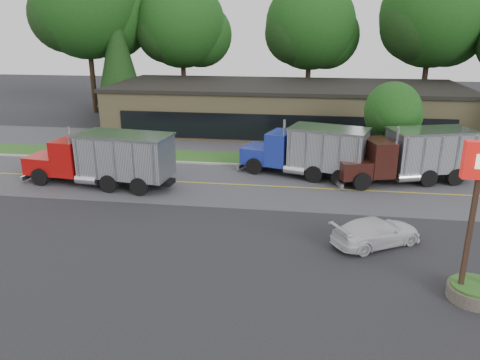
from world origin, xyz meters
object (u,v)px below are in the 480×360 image
object	(u,v)px
dump_truck_blue	(311,150)
dump_truck_maroon	(412,154)
dump_truck_red	(107,158)
rally_car	(376,232)

from	to	relation	value
dump_truck_blue	dump_truck_maroon	size ratio (longest dim) A/B	0.96
dump_truck_red	rally_car	xyz separation A→B (m)	(15.53, -6.12, -1.18)
dump_truck_blue	dump_truck_red	bearing A→B (deg)	33.27
dump_truck_maroon	dump_truck_blue	bearing A→B (deg)	-18.56
dump_truck_maroon	rally_car	size ratio (longest dim) A/B	2.07
dump_truck_maroon	rally_car	world-z (taller)	dump_truck_maroon
rally_car	dump_truck_red	bearing A→B (deg)	36.97
dump_truck_red	dump_truck_blue	size ratio (longest dim) A/B	1.15
dump_truck_red	dump_truck_maroon	size ratio (longest dim) A/B	1.10
dump_truck_maroon	rally_car	xyz separation A→B (m)	(-3.28, -9.65, -1.18)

